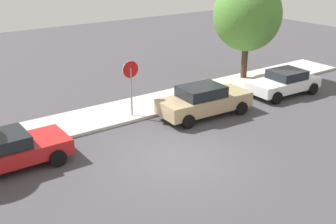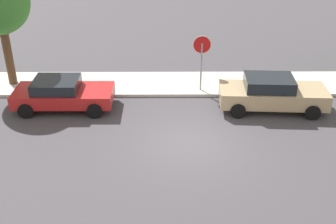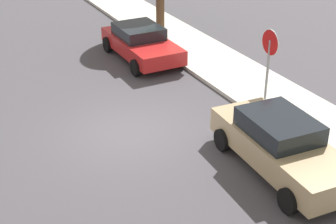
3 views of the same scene
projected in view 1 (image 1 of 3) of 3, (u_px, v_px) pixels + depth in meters
ground_plane at (177, 158)px, 16.08m from camera, size 60.00×60.00×0.00m
sidewalk_curb at (111, 114)px, 20.09m from camera, size 32.00×2.70×0.14m
stop_sign at (131, 79)px, 19.17m from camera, size 0.84×0.08×2.77m
parked_car_tan at (204, 100)px, 19.88m from camera, size 4.64×2.15×1.50m
parked_car_red at (7, 150)px, 15.14m from camera, size 4.26×2.07×1.34m
parked_car_white at (284, 82)px, 22.82m from camera, size 4.15×2.14×1.34m
street_tree_near_corner at (247, 15)px, 24.26m from camera, size 3.97×3.97×5.96m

